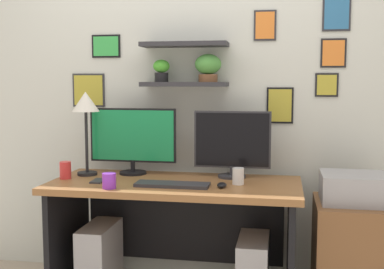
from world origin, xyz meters
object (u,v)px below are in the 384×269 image
Objects in this scene: monitor_left at (133,139)px; pen_cup at (238,176)px; desk_lamp at (86,108)px; computer_tower_left at (100,260)px; keyboard at (172,185)px; drawer_cabinet at (351,256)px; printer at (354,188)px; desk at (177,213)px; water_cup at (65,170)px; computer_mouse at (222,185)px; cell_phone at (98,181)px; monitor_right at (232,143)px; coffee_mug at (109,181)px.

monitor_left reaches higher than pen_cup.
computer_tower_left is at bearing -48.34° from desk_lamp.
drawer_cabinet is at bearing 8.85° from keyboard.
pen_cup reaches higher than printer.
monitor_left reaches higher than desk.
water_cup is (-0.71, -0.08, 0.27)m from desk.
pen_cup is (0.73, -0.21, -0.19)m from monitor_left.
monitor_left reaches higher than drawer_cabinet.
desk_lamp is (-0.29, -0.10, 0.20)m from monitor_left.
computer_mouse is 0.78m from cell_phone.
desk_lamp is 1.45× the size of printer.
drawer_cabinet is (0.68, 0.04, -0.47)m from pen_cup.
printer is at bearing 11.00° from computer_mouse.
monitor_right is at bearing 105.55° from pen_cup.
monitor_right is at bearing 5.98° from desk_lamp.
pen_cup reaches higher than desk.
desk_lamp is 3.94× the size of cell_phone.
water_cup is 0.29× the size of printer.
monitor_right is 5.50× the size of computer_mouse.
pen_cup reaches higher than cell_phone.
pen_cup is at bearing 52.72° from computer_mouse.
printer is at bearing 1.25° from cell_phone.
monitor_right reaches higher than computer_tower_left.
desk_lamp reaches higher than monitor_right.
coffee_mug is at bearing -55.04° from computer_tower_left.
pen_cup is at bearing -176.98° from printer.
desk is at bearing 12.41° from cell_phone.
printer is at bearing -13.61° from monitor_right.
keyboard is at bearing -21.01° from desk_lamp.
printer is 0.83× the size of computer_tower_left.
cell_phone is at bearing -174.77° from pen_cup.
monitor_left is 0.37m from desk_lamp.
printer reaches higher than cell_phone.
keyboard is 4.00× the size of water_cup.
desk_lamp is at bearing 125.07° from cell_phone.
drawer_cabinet is at bearing 1.25° from cell_phone.
computer_mouse is at bearing -5.44° from computer_tower_left.
pen_cup is 0.22× the size of computer_tower_left.
water_cup is at bearing -177.94° from drawer_cabinet.
drawer_cabinet is (1.41, 0.29, -0.47)m from coffee_mug.
printer is at bearing 2.69° from computer_tower_left.
pen_cup is 0.83m from drawer_cabinet.
desk_lamp is 5.52× the size of pen_cup.
monitor_left is at bearing 19.18° from desk_lamp.
computer_tower_left is (0.14, -0.15, -0.96)m from desk_lamp.
monitor_right is 0.39m from computer_mouse.
drawer_cabinet is at bearing -2.66° from desk_lamp.
monitor_left reaches higher than computer_tower_left.
water_cup reaches higher than printer.
water_cup is at bearing 149.01° from coffee_mug.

